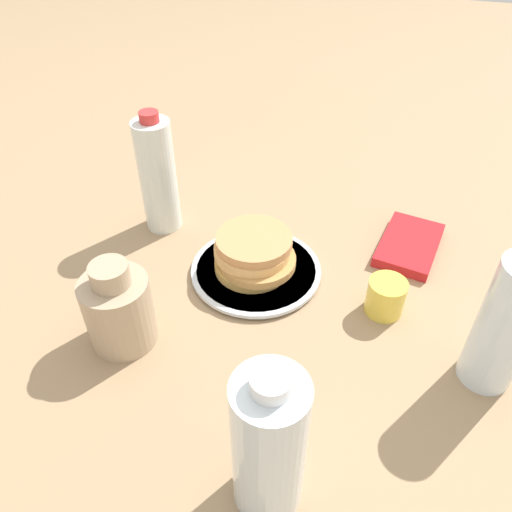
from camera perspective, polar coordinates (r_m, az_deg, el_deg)
The scene contains 9 objects.
ground_plane at distance 0.89m, azimuth 1.32°, elevation -1.23°, with size 4.00×4.00×0.00m, color #9E7F5B.
plate at distance 0.87m, azimuth 0.00°, elevation -1.64°, with size 0.23×0.23×0.01m.
pancake_stack at distance 0.85m, azimuth -0.25°, elevation 0.25°, with size 0.14×0.14×0.06m.
juice_glass at distance 0.82m, azimuth 14.60°, elevation -4.53°, with size 0.06×0.06×0.06m.
cream_jug at distance 0.76m, azimuth -15.43°, elevation -5.85°, with size 0.10×0.10×0.15m.
water_bottle_near at distance 0.73m, azimuth 26.68°, elevation -7.06°, with size 0.07×0.07×0.23m.
water_bottle_mid at distance 0.94m, azimuth -11.17°, elevation 8.98°, with size 0.07×0.07×0.24m.
water_bottle_far at distance 0.56m, azimuth 1.46°, elevation -20.82°, with size 0.08×0.08×0.23m.
napkin at distance 0.96m, azimuth 17.11°, elevation 1.23°, with size 0.17×0.13×0.02m.
Camera 1 is at (-0.64, -0.16, 0.60)m, focal length 35.00 mm.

